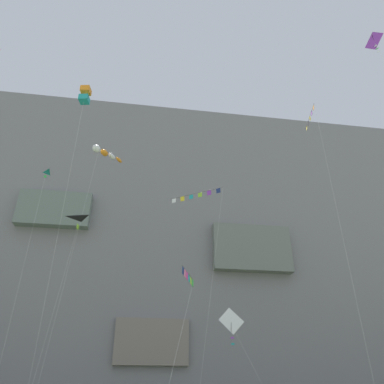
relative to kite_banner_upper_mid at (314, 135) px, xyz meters
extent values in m
cube|color=gray|center=(-14.65, 50.98, 3.78)|extent=(180.00, 30.55, 59.52)
cube|color=slate|center=(-33.77, 35.71, 5.66)|extent=(12.96, 3.69, 6.82)
cube|color=gray|center=(-14.65, 36.18, -16.71)|extent=(12.08, 2.67, 7.16)
cube|color=slate|center=(3.42, 36.15, 0.05)|extent=(15.00, 4.55, 9.02)
cylinder|color=black|center=(0.16, 0.50, 2.94)|extent=(0.93, 4.28, 0.02)
cube|color=orange|center=(-0.21, -1.21, 2.70)|extent=(0.12, 0.39, 0.44)
cube|color=purple|center=(-0.02, -0.35, 2.70)|extent=(0.13, 0.40, 0.44)
cube|color=yellow|center=(0.16, 0.50, 2.70)|extent=(0.14, 0.40, 0.44)
cube|color=black|center=(0.34, 1.36, 2.70)|extent=(0.13, 0.40, 0.44)
cube|color=yellow|center=(0.52, 2.21, 2.70)|extent=(0.15, 0.40, 0.44)
cylinder|color=silver|center=(-0.73, -2.41, -11.46)|extent=(0.87, 1.57, 28.80)
cylinder|color=black|center=(-11.63, 7.83, -3.80)|extent=(5.66, 3.83, 0.03)
cube|color=navy|center=(-9.28, 6.24, -4.11)|extent=(0.46, 0.34, 0.56)
cube|color=purple|center=(-10.22, 6.87, -4.11)|extent=(0.45, 0.33, 0.56)
cube|color=#8CCC33|center=(-11.16, 7.51, -4.11)|extent=(0.45, 0.33, 0.56)
cube|color=teal|center=(-12.10, 8.14, -4.11)|extent=(0.46, 0.35, 0.56)
cube|color=yellow|center=(-13.05, 8.78, -4.11)|extent=(0.46, 0.35, 0.56)
cube|color=white|center=(-13.99, 9.41, -4.11)|extent=(0.44, 0.32, 0.56)
cylinder|color=silver|center=(-10.58, 4.69, -14.83)|extent=(3.56, 2.48, 22.06)
pyramid|color=teal|center=(-28.84, 7.44, -3.09)|extent=(0.89, 1.23, 0.21)
cube|color=green|center=(-28.47, 7.49, -3.17)|extent=(0.33, 0.08, 0.36)
cylinder|color=silver|center=(-28.34, 6.51, -14.52)|extent=(0.29, 1.96, 22.69)
pyramid|color=black|center=(-23.93, 7.79, -8.86)|extent=(2.15, 1.69, 0.25)
cube|color=#8CCC33|center=(-24.09, 7.18, -9.04)|extent=(0.19, 0.51, 0.57)
cylinder|color=silver|center=(-24.59, 5.28, -17.45)|extent=(1.01, 3.82, 16.82)
ellipsoid|color=white|center=(-23.80, 9.50, 2.46)|extent=(1.53, 1.59, 1.11)
ellipsoid|color=orange|center=(-22.93, 10.58, 2.71)|extent=(1.38, 1.46, 0.95)
ellipsoid|color=white|center=(-22.07, 11.66, 2.95)|extent=(1.23, 1.33, 0.78)
ellipsoid|color=orange|center=(-21.20, 12.75, 3.20)|extent=(1.07, 1.20, 0.61)
cylinder|color=silver|center=(-24.32, 7.69, -11.78)|extent=(1.58, 4.28, 28.17)
cube|color=orange|center=(-24.66, 2.15, 4.98)|extent=(1.15, 1.15, 0.69)
cube|color=teal|center=(-24.66, 2.15, 3.71)|extent=(1.15, 1.15, 0.69)
cylinder|color=black|center=(-24.21, 2.15, 4.34)|extent=(0.03, 0.03, 1.86)
cylinder|color=black|center=(-25.10, 2.15, 4.34)|extent=(0.03, 0.03, 1.86)
cylinder|color=silver|center=(-24.47, 0.96, -11.25)|extent=(0.40, 2.40, 29.22)
cube|color=white|center=(-9.50, 2.41, -18.79)|extent=(1.89, 1.43, 2.29)
cylinder|color=black|center=(-9.50, 2.41, -18.79)|extent=(0.23, 0.46, 1.87)
cube|color=navy|center=(-9.52, 2.41, -19.65)|extent=(0.27, 0.10, 0.14)
cube|color=purple|center=(-9.47, 2.41, -20.13)|extent=(0.27, 0.10, 0.14)
cube|color=teal|center=(-9.45, 2.41, -20.61)|extent=(0.25, 0.16, 0.14)
cylinder|color=silver|center=(-8.02, 1.68, -22.47)|extent=(2.97, 1.49, 6.79)
cube|color=purple|center=(3.46, -7.88, 5.77)|extent=(1.03, 1.66, 1.87)
cylinder|color=black|center=(3.46, -7.88, 5.77)|extent=(0.35, 0.36, 1.52)
cube|color=white|center=(3.44, -7.88, 5.06)|extent=(0.13, 0.21, 0.11)
cube|color=green|center=(3.50, -7.88, 4.67)|extent=(0.13, 0.21, 0.11)
cube|color=white|center=(3.49, -7.88, 4.27)|extent=(0.18, 0.17, 0.11)
cylinder|color=black|center=(-14.11, -4.37, -16.87)|extent=(1.31, 3.56, 0.02)
cube|color=green|center=(-13.57, -2.89, -17.13)|extent=(0.20, 0.42, 0.48)
cube|color=#8CCC33|center=(-13.78, -3.48, -17.13)|extent=(0.20, 0.42, 0.48)
cube|color=teal|center=(-14.00, -4.07, -17.13)|extent=(0.21, 0.43, 0.48)
cube|color=#CC3399|center=(-14.21, -4.66, -17.13)|extent=(0.20, 0.42, 0.48)
cube|color=pink|center=(-14.43, -5.26, -17.13)|extent=(0.20, 0.42, 0.48)
cube|color=navy|center=(-14.64, -5.85, -17.13)|extent=(0.20, 0.42, 0.48)
cylinder|color=silver|center=(-14.69, -4.45, -21.37)|extent=(2.46, 3.74, 9.00)
camera|label=1|loc=(-17.47, -29.25, -24.18)|focal=34.48mm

